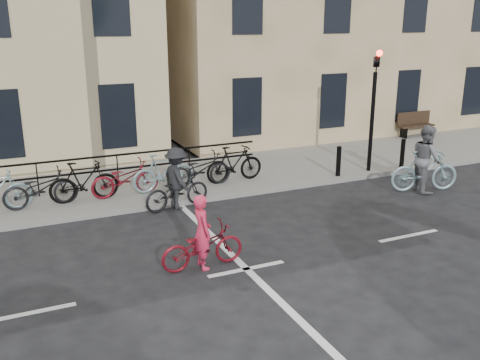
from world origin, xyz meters
name	(u,v)px	position (x,y,z in m)	size (l,w,h in m)	color
ground	(246,269)	(0.00, 0.00, 0.00)	(120.00, 120.00, 0.00)	black
sidewalk	(11,201)	(-4.00, 6.00, 0.07)	(46.00, 4.00, 0.15)	slate
traffic_light	(374,96)	(6.20, 4.34, 2.45)	(0.18, 0.30, 3.90)	black
bollard_east	(339,161)	(5.00, 4.25, 0.60)	(0.14, 0.14, 0.90)	black
bollard_west	(402,153)	(7.40, 4.25, 0.60)	(0.14, 0.14, 0.90)	black
bench	(415,123)	(11.00, 7.73, 0.67)	(1.60, 0.41, 0.97)	black
parked_bikes	(61,185)	(-2.82, 5.04, 0.65)	(11.45, 1.23, 1.05)	black
cyclist_pink	(202,243)	(-0.74, 0.44, 0.51)	(1.67, 0.61, 1.48)	maroon
cyclist_grey	(425,165)	(6.61, 2.41, 0.76)	(2.02, 1.08, 1.88)	#7E9EA5
cyclist_dark	(177,185)	(-0.13, 3.90, 0.62)	(1.87, 1.13, 1.59)	black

